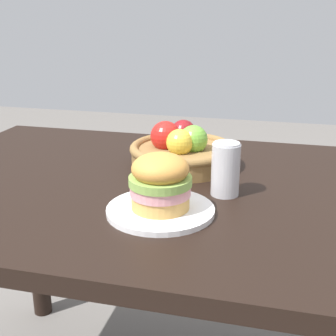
# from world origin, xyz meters

# --- Properties ---
(dining_table) EXTENTS (1.40, 0.90, 0.75)m
(dining_table) POSITION_xyz_m (0.00, 0.00, 0.65)
(dining_table) COLOR black
(dining_table) RESTS_ON ground_plane
(plate) EXTENTS (0.23, 0.23, 0.01)m
(plate) POSITION_xyz_m (0.02, -0.17, 0.76)
(plate) COLOR white
(plate) RESTS_ON dining_table
(sandwich) EXTENTS (0.13, 0.13, 0.12)m
(sandwich) POSITION_xyz_m (0.02, -0.17, 0.82)
(sandwich) COLOR tan
(sandwich) RESTS_ON plate
(soda_can) EXTENTS (0.07, 0.07, 0.13)m
(soda_can) POSITION_xyz_m (0.14, -0.03, 0.81)
(soda_can) COLOR silver
(soda_can) RESTS_ON dining_table
(fruit_basket) EXTENTS (0.29, 0.29, 0.12)m
(fruit_basket) POSITION_xyz_m (-0.00, 0.15, 0.79)
(fruit_basket) COLOR olive
(fruit_basket) RESTS_ON dining_table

